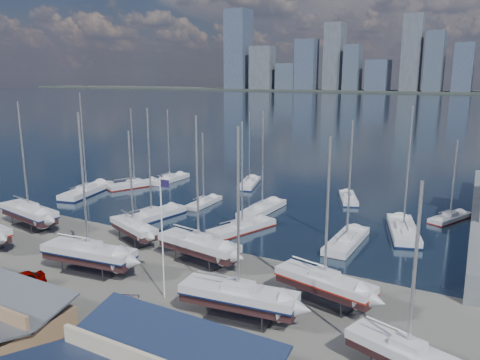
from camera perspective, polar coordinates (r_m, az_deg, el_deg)
The scene contains 28 objects.
ground at distance 50.17m, azimuth -13.22°, elevation -10.73°, with size 1400.00×1400.00×0.00m, color #605E59.
water at distance 345.51m, azimuth 24.38°, elevation 8.17°, with size 1400.00×600.00×0.40m, color #1B293E.
far_shore at distance 604.60m, azimuth 26.82°, elevation 9.47°, with size 1400.00×80.00×2.20m, color #2D332D.
skyline at distance 598.87m, azimuth 26.39°, elevation 13.14°, with size 639.14×43.80×107.69m.
sailboat_cradle_0 at distance 67.43m, azimuth -24.34°, elevation -3.60°, with size 10.57×4.52×16.50m.
sailboat_cradle_2 at distance 57.44m, azimuth -12.86°, elevation -5.62°, with size 8.39×5.03×13.46m.
sailboat_cradle_3 at distance 50.08m, azimuth -17.98°, elevation -8.50°, with size 10.33×4.07×16.23m.
sailboat_cradle_4 at distance 50.18m, azimuth -5.07°, elevation -7.89°, with size 9.91×4.02×15.74m.
sailboat_cradle_5 at distance 39.15m, azimuth -0.20°, elevation -13.97°, with size 10.08×3.91×15.89m.
sailboat_cradle_6 at distance 42.19m, azimuth 10.26°, elevation -12.23°, with size 9.42×4.47×14.78m.
sailboat_cradle_7 at distance 34.04m, azimuth 19.73°, elevation -19.38°, with size 8.44×4.67×13.49m.
sailboat_moored_0 at distance 83.39m, azimuth -18.15°, elevation -1.43°, with size 6.01×12.32×17.75m.
sailboat_moored_1 at distance 86.27m, azimuth -12.73°, elevation -0.66°, with size 6.43×10.15×14.74m.
sailboat_moored_2 at distance 89.63m, azimuth -8.56°, elevation 0.02°, with size 2.77×9.42×14.16m.
sailboat_moored_3 at distance 66.63m, azimuth -10.70°, elevation -4.46°, with size 4.65×11.14×16.15m.
sailboat_moored_4 at distance 72.66m, azimuth -4.43°, elevation -2.83°, with size 2.53×7.93×11.84m.
sailboat_moored_5 at distance 85.25m, azimuth 1.14°, elevation -0.50°, with size 5.34×9.82×14.15m.
sailboat_moored_6 at distance 60.58m, azimuth 0.26°, elevation -5.97°, with size 5.77×10.25×14.78m.
sailboat_moored_7 at distance 68.87m, azimuth 2.73°, elevation -3.68°, with size 3.21×10.36×15.51m.
sailboat_moored_8 at distance 77.00m, azimuth 13.08°, elevation -2.26°, with size 5.36×8.66×12.56m.
sailboat_moored_9 at distance 57.23m, azimuth 12.86°, elevation -7.41°, with size 2.90×10.22×15.41m.
sailboat_moored_10 at distance 62.91m, azimuth 19.26°, elevation -5.99°, with size 6.31×11.71×16.86m.
sailboat_moored_11 at distance 71.13m, azimuth 24.21°, elevation -4.28°, with size 5.16×8.09×11.75m.
car_a at distance 49.12m, azimuth -25.45°, elevation -11.16°, with size 1.92×4.78×1.63m, color gray.
car_b at distance 45.55m, azimuth -25.07°, elevation -13.17°, with size 1.45×4.15×1.37m, color gray.
car_c at distance 38.41m, azimuth -17.37°, elevation -17.28°, with size 2.67×5.79×1.61m, color gray.
car_d at distance 40.53m, azimuth -14.20°, elevation -15.62°, with size 1.89×4.64×1.35m, color gray.
flagpole at distance 41.62m, azimuth -9.41°, elevation -6.06°, with size 0.99×0.12×11.17m.
Camera 1 is at (31.86, -43.48, 19.53)m, focal length 35.00 mm.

